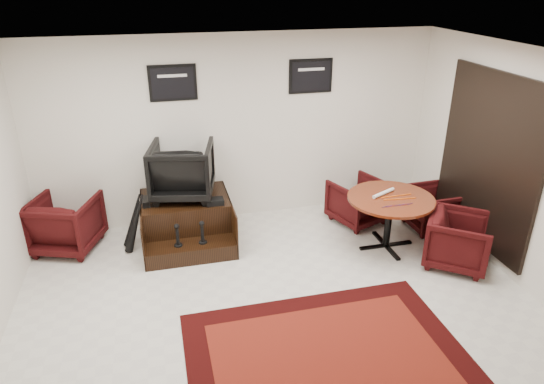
{
  "coord_description": "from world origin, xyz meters",
  "views": [
    {
      "loc": [
        -1.19,
        -4.36,
        3.55
      ],
      "look_at": [
        0.12,
        0.9,
        1.08
      ],
      "focal_mm": 32.0,
      "sensor_mm": 36.0,
      "label": 1
    }
  ],
  "objects_px": {
    "table_chair_back": "(358,199)",
    "shine_podium": "(187,221)",
    "shine_chair": "(182,168)",
    "table_chair_corner": "(459,238)",
    "armchair_side": "(65,221)",
    "meeting_table": "(390,204)",
    "table_chair_window": "(432,206)"
  },
  "relations": [
    {
      "from": "shine_chair",
      "to": "shine_podium",
      "type": "bearing_deg",
      "value": 102.09
    },
    {
      "from": "meeting_table",
      "to": "table_chair_back",
      "type": "bearing_deg",
      "value": 97.17
    },
    {
      "from": "shine_podium",
      "to": "armchair_side",
      "type": "relative_size",
      "value": 1.5
    },
    {
      "from": "table_chair_window",
      "to": "meeting_table",
      "type": "bearing_deg",
      "value": 109.94
    },
    {
      "from": "table_chair_window",
      "to": "shine_podium",
      "type": "bearing_deg",
      "value": 79.86
    },
    {
      "from": "meeting_table",
      "to": "table_chair_corner",
      "type": "bearing_deg",
      "value": -42.88
    },
    {
      "from": "shine_podium",
      "to": "table_chair_window",
      "type": "bearing_deg",
      "value": -8.33
    },
    {
      "from": "armchair_side",
      "to": "table_chair_corner",
      "type": "xyz_separation_m",
      "value": [
        5.02,
        -1.68,
        -0.03
      ]
    },
    {
      "from": "shine_chair",
      "to": "table_chair_corner",
      "type": "height_order",
      "value": "shine_chair"
    },
    {
      "from": "shine_podium",
      "to": "table_chair_corner",
      "type": "xyz_separation_m",
      "value": [
        3.38,
        -1.52,
        0.1
      ]
    },
    {
      "from": "armchair_side",
      "to": "table_chair_corner",
      "type": "relative_size",
      "value": 1.08
    },
    {
      "from": "armchair_side",
      "to": "table_chair_window",
      "type": "bearing_deg",
      "value": -167.8
    },
    {
      "from": "meeting_table",
      "to": "table_chair_corner",
      "type": "relative_size",
      "value": 1.49
    },
    {
      "from": "armchair_side",
      "to": "meeting_table",
      "type": "xyz_separation_m",
      "value": [
        4.34,
        -1.05,
        0.25
      ]
    },
    {
      "from": "meeting_table",
      "to": "table_chair_corner",
      "type": "xyz_separation_m",
      "value": [
        0.69,
        -0.64,
        -0.28
      ]
    },
    {
      "from": "table_chair_back",
      "to": "table_chair_corner",
      "type": "relative_size",
      "value": 0.96
    },
    {
      "from": "shine_podium",
      "to": "meeting_table",
      "type": "relative_size",
      "value": 1.08
    },
    {
      "from": "table_chair_back",
      "to": "shine_chair",
      "type": "bearing_deg",
      "value": -25.07
    },
    {
      "from": "table_chair_back",
      "to": "shine_podium",
      "type": "bearing_deg",
      "value": -22.1
    },
    {
      "from": "shine_podium",
      "to": "table_chair_back",
      "type": "xyz_separation_m",
      "value": [
        2.6,
        -0.07,
        0.08
      ]
    },
    {
      "from": "shine_chair",
      "to": "table_chair_back",
      "type": "height_order",
      "value": "shine_chair"
    },
    {
      "from": "table_chair_window",
      "to": "table_chair_corner",
      "type": "relative_size",
      "value": 0.9
    },
    {
      "from": "shine_chair",
      "to": "armchair_side",
      "type": "xyz_separation_m",
      "value": [
        -1.64,
        0.03,
        -0.64
      ]
    },
    {
      "from": "shine_podium",
      "to": "table_chair_window",
      "type": "relative_size",
      "value": 1.8
    },
    {
      "from": "table_chair_back",
      "to": "table_chair_corner",
      "type": "height_order",
      "value": "table_chair_corner"
    },
    {
      "from": "shine_chair",
      "to": "table_chair_window",
      "type": "relative_size",
      "value": 1.22
    },
    {
      "from": "shine_podium",
      "to": "shine_chair",
      "type": "bearing_deg",
      "value": 90.0
    },
    {
      "from": "armchair_side",
      "to": "meeting_table",
      "type": "height_order",
      "value": "armchair_side"
    },
    {
      "from": "shine_chair",
      "to": "table_chair_back",
      "type": "bearing_deg",
      "value": -172.41
    },
    {
      "from": "shine_chair",
      "to": "table_chair_window",
      "type": "height_order",
      "value": "shine_chair"
    },
    {
      "from": "armchair_side",
      "to": "table_chair_window",
      "type": "height_order",
      "value": "armchair_side"
    },
    {
      "from": "armchair_side",
      "to": "meeting_table",
      "type": "distance_m",
      "value": 4.47
    }
  ]
}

